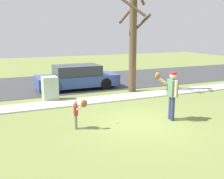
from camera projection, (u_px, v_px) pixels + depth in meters
The scene contains 9 objects.
ground_plane at pixel (104, 100), 12.77m from camera, with size 48.00×48.00×0.00m, color olive.
sidewalk_strip at pixel (103, 99), 12.85m from camera, with size 36.00×1.20×0.06m, color beige.
road_surface at pixel (74, 82), 17.33m from camera, with size 36.00×6.80×0.02m, color #38383A.
person_adult at pixel (171, 90), 9.71m from camera, with size 0.69×0.72×1.76m.
person_child at pixel (78, 110), 8.86m from camera, with size 0.44×0.44×1.02m.
baseball at pixel (117, 122), 9.60m from camera, with size 0.07×0.07×0.07m, color white.
utility_cabinet at pixel (50, 89), 12.63m from camera, with size 0.68×0.69×1.13m, color #9EB293.
street_tree_near at pixel (133, 37), 14.07m from camera, with size 1.85×1.88×5.46m.
parked_wagon_blue at pixel (77, 77), 15.18m from camera, with size 4.50×1.80×1.33m.
Camera 1 is at (-4.66, -7.98, 3.15)m, focal length 43.52 mm.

